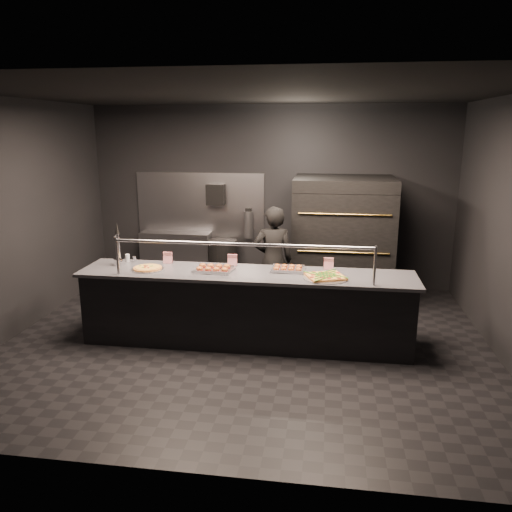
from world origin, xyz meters
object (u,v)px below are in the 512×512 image
slider_tray_b (288,269)px  trash_bin (223,264)px  service_counter (246,308)px  worker (273,260)px  pizza_oven (342,239)px  slider_tray_a (214,269)px  square_pizza (325,277)px  round_pizza (148,268)px  prep_shelf (177,258)px  fire_extinguisher (248,224)px  towel_dispenser (216,195)px  beer_tap (119,253)px

slider_tray_b → trash_bin: bearing=121.4°
service_counter → worker: worker is taller
pizza_oven → trash_bin: 2.07m
service_counter → slider_tray_a: 0.63m
square_pizza → round_pizza: bearing=178.4°
service_counter → trash_bin: size_ratio=5.08×
prep_shelf → fire_extinguisher: fire_extinguisher is taller
towel_dispenser → trash_bin: (0.14, -0.17, -1.15)m
slider_tray_a → worker: bearing=61.3°
service_counter → pizza_oven: pizza_oven is taller
towel_dispenser → fire_extinguisher: bearing=1.0°
prep_shelf → square_pizza: (2.56, -2.43, 0.49)m
beer_tap → worker: bearing=28.5°
trash_bin → slider_tray_b: bearing=-58.6°
worker → prep_shelf: bearing=-47.1°
prep_shelf → round_pizza: size_ratio=2.98×
slider_tray_a → beer_tap: bearing=175.4°
worker → slider_tray_b: bearing=93.0°
service_counter → pizza_oven: bearing=57.7°
trash_bin → worker: bearing=-48.5°
towel_dispenser → trash_bin: bearing=-50.8°
service_counter → slider_tray_b: (0.50, 0.15, 0.48)m
beer_tap → worker: worker is taller
service_counter → round_pizza: 1.32m
slider_tray_a → square_pizza: slider_tray_a is taller
fire_extinguisher → square_pizza: size_ratio=0.96×
worker → round_pizza: bearing=25.6°
beer_tap → slider_tray_a: 1.27m
service_counter → prep_shelf: (-1.60, 2.32, -0.01)m
towel_dispenser → slider_tray_a: size_ratio=0.69×
service_counter → round_pizza: service_counter is taller
slider_tray_a → prep_shelf: bearing=117.3°
pizza_oven → fire_extinguisher: bearing=162.1°
pizza_oven → slider_tray_a: 2.48m
prep_shelf → slider_tray_b: slider_tray_b is taller
pizza_oven → service_counter: bearing=-122.3°
slider_tray_a → service_counter: bearing=-1.0°
towel_dispenser → square_pizza: bearing=-53.3°
fire_extinguisher → trash_bin: size_ratio=0.63×
service_counter → trash_bin: service_counter is taller
slider_tray_a → pizza_oven: bearing=49.7°
trash_bin → square_pizza: bearing=-53.5°
fire_extinguisher → pizza_oven: bearing=-17.9°
towel_dispenser → slider_tray_a: 2.51m
beer_tap → square_pizza: beer_tap is taller
slider_tray_b → worker: 1.03m
pizza_oven → square_pizza: (-0.24, -2.01, -0.03)m
slider_tray_a → slider_tray_b: size_ratio=1.21×
service_counter → slider_tray_a: size_ratio=8.04×
beer_tap → slider_tray_b: size_ratio=1.31×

